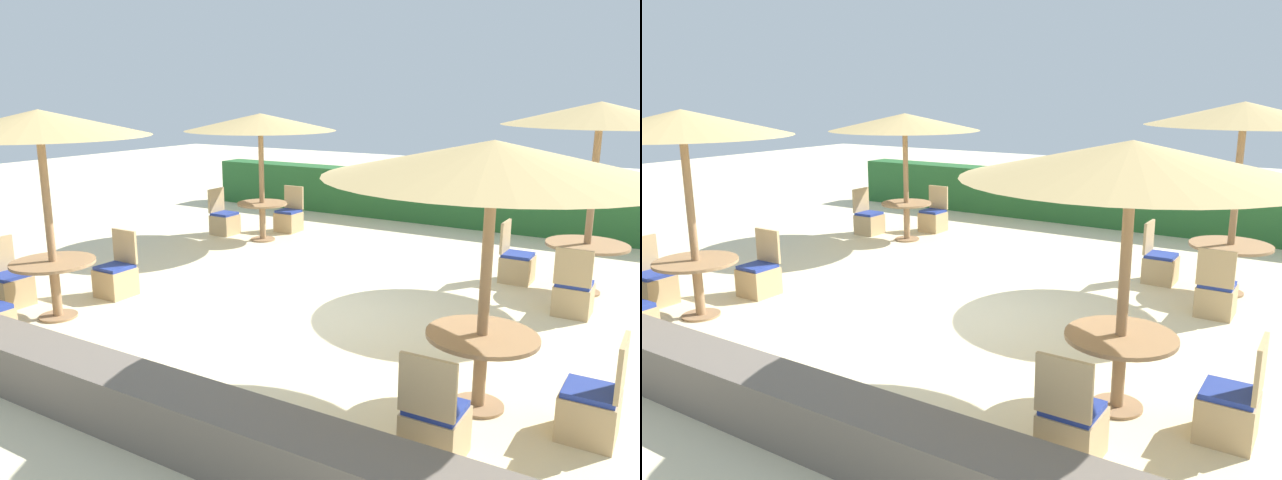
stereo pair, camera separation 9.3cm
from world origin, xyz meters
TOP-DOWN VIEW (x-y plane):
  - ground_plane at (0.00, 0.00)m, footprint 40.00×40.00m
  - hedge_row at (0.00, 6.64)m, footprint 13.00×0.70m
  - stone_border at (0.00, -3.06)m, footprint 10.00×0.56m
  - parasol_front_left at (-2.62, -1.65)m, footprint 2.67×2.67m
  - round_table_front_left at (-2.62, -1.65)m, footprint 1.04×1.04m
  - patio_chair_front_left_west at (-3.58, -1.68)m, footprint 0.46×0.46m
  - patio_chair_front_left_north at (-2.67, -0.63)m, footprint 0.46×0.46m
  - parasol_front_right at (2.77, -1.13)m, footprint 2.95×2.95m
  - round_table_front_right at (2.77, -1.13)m, footprint 1.02×1.02m
  - patio_chair_front_right_east at (3.74, -1.16)m, footprint 0.46×0.46m
  - patio_chair_front_right_south at (2.72, -2.12)m, footprint 0.46×0.46m
  - parasol_back_right at (3.03, 2.99)m, footprint 2.63×2.63m
  - round_table_back_right at (3.03, 2.99)m, footprint 1.14×1.14m
  - patio_chair_back_right_south at (3.07, 1.93)m, footprint 0.46×0.46m
  - patio_chair_back_right_west at (2.05, 3.03)m, footprint 0.46×0.46m
  - parasol_back_left at (-2.93, 3.24)m, footprint 2.88×2.88m
  - round_table_back_left at (-2.93, 3.24)m, footprint 0.97×0.97m
  - patio_chair_back_left_north at (-2.94, 4.18)m, footprint 0.46×0.46m
  - patio_chair_back_left_west at (-3.92, 3.25)m, footprint 0.46×0.46m

SIDE VIEW (x-z plane):
  - ground_plane at x=0.00m, z-range 0.00..0.00m
  - stone_border at x=0.00m, z-range 0.00..0.52m
  - patio_chair_front_left_west at x=-3.58m, z-range -0.20..0.73m
  - patio_chair_front_left_north at x=-2.67m, z-range -0.20..0.73m
  - patio_chair_front_right_east at x=3.74m, z-range -0.20..0.73m
  - patio_chair_front_right_south at x=2.72m, z-range -0.20..0.73m
  - patio_chair_back_right_south at x=3.07m, z-range -0.20..0.73m
  - patio_chair_back_right_west at x=2.05m, z-range -0.20..0.73m
  - patio_chair_back_left_north at x=-2.94m, z-range -0.20..0.73m
  - patio_chair_back_left_west at x=-3.92m, z-range -0.20..0.73m
  - hedge_row at x=0.00m, z-range 0.00..1.07m
  - round_table_front_right at x=2.77m, z-range 0.20..0.92m
  - round_table_back_left at x=-2.93m, z-range 0.19..0.94m
  - round_table_front_left at x=-2.62m, z-range 0.21..0.97m
  - round_table_back_right at x=3.03m, z-range 0.23..0.96m
  - parasol_back_left at x=-2.93m, z-range 1.06..3.52m
  - parasol_front_right at x=2.77m, z-range 1.06..3.53m
  - parasol_front_left at x=-2.62m, z-range 1.15..3.80m
  - parasol_back_right at x=3.03m, z-range 1.19..3.92m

